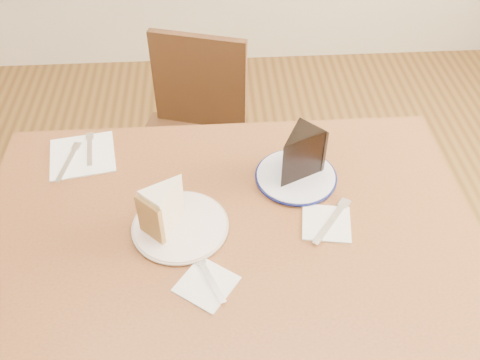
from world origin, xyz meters
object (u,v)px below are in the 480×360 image
plate_cream (180,226)px  carrot_cake (168,206)px  chair_far (192,143)px  chocolate_cake (296,158)px  plate_navy (296,177)px  table (228,253)px

plate_cream → carrot_cake: carrot_cake is taller
chair_far → chocolate_cake: chocolate_cake is taller
carrot_cake → chocolate_cake: 0.35m
plate_navy → chocolate_cake: (-0.00, -0.00, 0.07)m
carrot_cake → table: bearing=37.5°
table → plate_navy: plate_navy is taller
plate_cream → plate_navy: bearing=27.1°
plate_cream → carrot_cake: (-0.02, 0.01, 0.06)m
table → plate_navy: (0.19, 0.16, 0.10)m
plate_cream → carrot_cake: 0.07m
carrot_cake → chair_far: bearing=130.7°
table → chocolate_cake: chocolate_cake is taller
plate_cream → chocolate_cake: bearing=27.2°
chair_far → chocolate_cake: (0.29, -0.51, 0.36)m
plate_cream → chair_far: bearing=89.2°
table → chair_far: bearing=98.9°
table → plate_cream: 0.15m
plate_navy → carrot_cake: carrot_cake is taller
chair_far → plate_navy: (0.29, -0.51, 0.30)m
carrot_cake → chocolate_cake: chocolate_cake is taller
chair_far → carrot_cake: size_ratio=7.61×
chair_far → plate_cream: 0.73m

